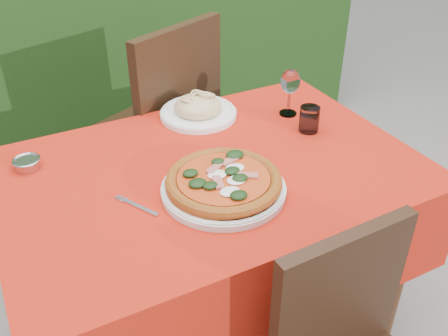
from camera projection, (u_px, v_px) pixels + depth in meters
name	position (u px, v px, depth m)	size (l,w,h in m)	color
ground	(213.00, 329.00, 1.93)	(60.00, 60.00, 0.00)	slate
dining_table	(211.00, 207.00, 1.60)	(1.26, 0.86, 0.75)	#4C2818
chair_far	(162.00, 122.00, 2.11)	(0.61, 0.61, 1.01)	black
pizza_plate	(224.00, 183.00, 1.39)	(0.35, 0.35, 0.07)	white
pasta_plate	(198.00, 109.00, 1.78)	(0.27, 0.27, 0.08)	white
water_glass	(309.00, 120.00, 1.69)	(0.07, 0.07, 0.09)	silver
wine_glass	(290.00, 83.00, 1.75)	(0.07, 0.07, 0.17)	silver
fork	(141.00, 208.00, 1.35)	(0.02, 0.16, 0.00)	#B7B7BE
steel_ramekin	(27.00, 164.00, 1.51)	(0.08, 0.08, 0.03)	#ACADB3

